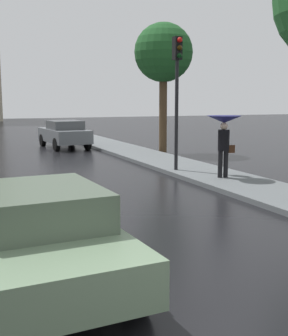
{
  "coord_description": "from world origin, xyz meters",
  "views": [
    {
      "loc": [
        -2.53,
        -2.22,
        2.53
      ],
      "look_at": [
        1.15,
        6.49,
        1.07
      ],
      "focal_mm": 47.51,
      "sensor_mm": 36.0,
      "label": 1
    }
  ],
  "objects_px": {
    "car_green_mid_road": "(39,234)",
    "car_grey_near_kerb": "(64,134)",
    "street_tree_far": "(163,54)",
    "traffic_light": "(177,79)",
    "pedestrian_with_umbrella_near": "(224,128)"
  },
  "relations": [
    {
      "from": "car_grey_near_kerb",
      "to": "street_tree_far",
      "type": "relative_size",
      "value": 0.68
    },
    {
      "from": "car_grey_near_kerb",
      "to": "traffic_light",
      "type": "height_order",
      "value": "traffic_light"
    },
    {
      "from": "car_green_mid_road",
      "to": "traffic_light",
      "type": "height_order",
      "value": "traffic_light"
    },
    {
      "from": "traffic_light",
      "to": "car_green_mid_road",
      "type": "bearing_deg",
      "value": -128.36
    },
    {
      "from": "car_green_mid_road",
      "to": "car_grey_near_kerb",
      "type": "bearing_deg",
      "value": -106.9
    },
    {
      "from": "car_grey_near_kerb",
      "to": "car_green_mid_road",
      "type": "xyz_separation_m",
      "value": [
        -4.27,
        -17.21,
        -0.05
      ]
    },
    {
      "from": "car_green_mid_road",
      "to": "street_tree_far",
      "type": "distance_m",
      "value": 15.93
    },
    {
      "from": "pedestrian_with_umbrella_near",
      "to": "traffic_light",
      "type": "height_order",
      "value": "traffic_light"
    },
    {
      "from": "car_green_mid_road",
      "to": "pedestrian_with_umbrella_near",
      "type": "bearing_deg",
      "value": -142.64
    },
    {
      "from": "pedestrian_with_umbrella_near",
      "to": "street_tree_far",
      "type": "relative_size",
      "value": 0.31
    },
    {
      "from": "traffic_light",
      "to": "street_tree_far",
      "type": "relative_size",
      "value": 0.73
    },
    {
      "from": "car_green_mid_road",
      "to": "street_tree_far",
      "type": "height_order",
      "value": "street_tree_far"
    },
    {
      "from": "car_grey_near_kerb",
      "to": "street_tree_far",
      "type": "height_order",
      "value": "street_tree_far"
    },
    {
      "from": "pedestrian_with_umbrella_near",
      "to": "traffic_light",
      "type": "distance_m",
      "value": 2.55
    },
    {
      "from": "car_green_mid_road",
      "to": "street_tree_far",
      "type": "relative_size",
      "value": 0.69
    }
  ]
}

